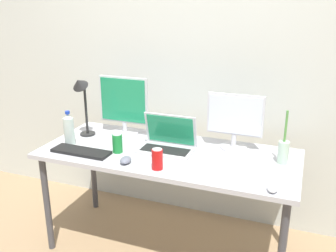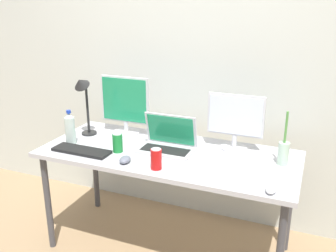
{
  "view_description": "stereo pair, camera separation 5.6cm",
  "coord_description": "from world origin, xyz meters",
  "views": [
    {
      "loc": [
        0.8,
        -2.11,
        1.69
      ],
      "look_at": [
        0.0,
        0.0,
        0.92
      ],
      "focal_mm": 40.0,
      "sensor_mm": 36.0,
      "label": 1
    },
    {
      "loc": [
        0.85,
        -2.09,
        1.69
      ],
      "look_at": [
        0.0,
        0.0,
        0.92
      ],
      "focal_mm": 40.0,
      "sensor_mm": 36.0,
      "label": 2
    }
  ],
  "objects": [
    {
      "name": "monitor_center",
      "position": [
        0.39,
        0.22,
        0.94
      ],
      "size": [
        0.37,
        0.18,
        0.37
      ],
      "color": "silver",
      "rests_on": "work_desk"
    },
    {
      "name": "soda_can_near_keyboard",
      "position": [
        -0.31,
        -0.12,
        0.8
      ],
      "size": [
        0.07,
        0.07,
        0.13
      ],
      "color": "#197F33",
      "rests_on": "work_desk"
    },
    {
      "name": "water_bottle",
      "position": [
        -0.68,
        -0.11,
        0.85
      ],
      "size": [
        0.07,
        0.07,
        0.24
      ],
      "color": "silver",
      "rests_on": "work_desk"
    },
    {
      "name": "mouse_by_keyboard",
      "position": [
        -0.18,
        -0.25,
        0.76
      ],
      "size": [
        0.07,
        0.1,
        0.04
      ],
      "primitive_type": "ellipsoid",
      "rotation": [
        0.0,
        0.0,
        0.11
      ],
      "color": "slate",
      "rests_on": "work_desk"
    },
    {
      "name": "wall_back",
      "position": [
        0.0,
        0.59,
        1.3
      ],
      "size": [
        7.0,
        0.08,
        2.6
      ],
      "primitive_type": "cube",
      "color": "silver",
      "rests_on": "ground"
    },
    {
      "name": "soda_can_by_laptop",
      "position": [
        0.03,
        -0.26,
        0.8
      ],
      "size": [
        0.07,
        0.07,
        0.13
      ],
      "color": "red",
      "rests_on": "work_desk"
    },
    {
      "name": "work_desk",
      "position": [
        0.0,
        0.0,
        0.68
      ],
      "size": [
        1.67,
        0.72,
        0.74
      ],
      "color": "#424247",
      "rests_on": "ground"
    },
    {
      "name": "monitor_left",
      "position": [
        -0.43,
        0.22,
        0.96
      ],
      "size": [
        0.37,
        0.2,
        0.43
      ],
      "color": "silver",
      "rests_on": "work_desk"
    },
    {
      "name": "ground_plane",
      "position": [
        0.0,
        0.0,
        0.0
      ],
      "size": [
        16.0,
        16.0,
        0.0
      ],
      "primitive_type": "plane",
      "color": "#9E7F5B"
    },
    {
      "name": "bamboo_vase",
      "position": [
        0.71,
        0.09,
        0.82
      ],
      "size": [
        0.07,
        0.07,
        0.33
      ],
      "color": "#B2D1B7",
      "rests_on": "work_desk"
    },
    {
      "name": "keyboard_main",
      "position": [
        -0.52,
        -0.21,
        0.75
      ],
      "size": [
        0.4,
        0.13,
        0.02
      ],
      "primitive_type": "cube",
      "rotation": [
        0.0,
        0.0,
        -0.02
      ],
      "color": "black",
      "rests_on": "work_desk"
    },
    {
      "name": "laptop_silver",
      "position": [
        -0.01,
        0.03,
        0.8
      ],
      "size": [
        0.36,
        0.23,
        0.24
      ],
      "color": "silver",
      "rests_on": "work_desk"
    },
    {
      "name": "desk_lamp",
      "position": [
        -0.67,
        0.05,
        1.05
      ],
      "size": [
        0.11,
        0.18,
        0.45
      ],
      "color": "black",
      "rests_on": "work_desk"
    },
    {
      "name": "mouse_by_laptop",
      "position": [
        0.69,
        -0.29,
        0.76
      ],
      "size": [
        0.06,
        0.11,
        0.03
      ],
      "primitive_type": "ellipsoid",
      "rotation": [
        0.0,
        0.0,
        0.06
      ],
      "color": "silver",
      "rests_on": "work_desk"
    }
  ]
}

